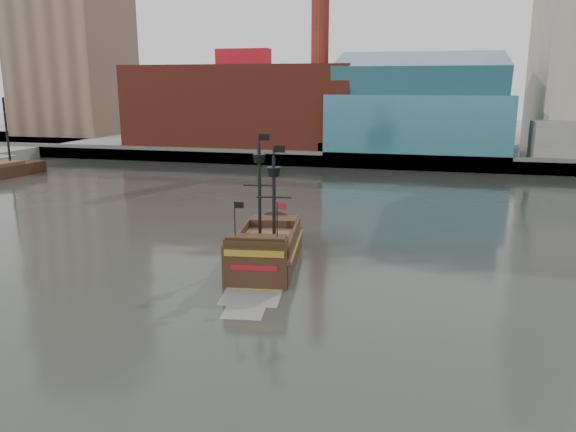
# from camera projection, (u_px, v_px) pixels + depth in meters

# --- Properties ---
(ground) EXTENTS (400.00, 400.00, 0.00)m
(ground) POSITION_uv_depth(u_px,v_px,m) (217.00, 313.00, 34.72)
(ground) COLOR #232622
(ground) RESTS_ON ground
(promenade_far) EXTENTS (220.00, 60.00, 2.00)m
(promenade_far) POSITION_uv_depth(u_px,v_px,m) (371.00, 144.00, 121.32)
(promenade_far) COLOR slate
(promenade_far) RESTS_ON ground
(seawall) EXTENTS (220.00, 1.00, 2.60)m
(seawall) POSITION_uv_depth(u_px,v_px,m) (353.00, 160.00, 93.41)
(seawall) COLOR #4C4C49
(seawall) RESTS_ON ground
(skyline) EXTENTS (149.00, 45.00, 62.00)m
(skyline) POSITION_uv_depth(u_px,v_px,m) (398.00, 26.00, 107.62)
(skyline) COLOR brown
(skyline) RESTS_ON promenade_far
(pirate_ship) EXTENTS (6.15, 14.83, 10.77)m
(pirate_ship) POSITION_uv_depth(u_px,v_px,m) (266.00, 253.00, 43.71)
(pirate_ship) COLOR black
(pirate_ship) RESTS_ON ground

